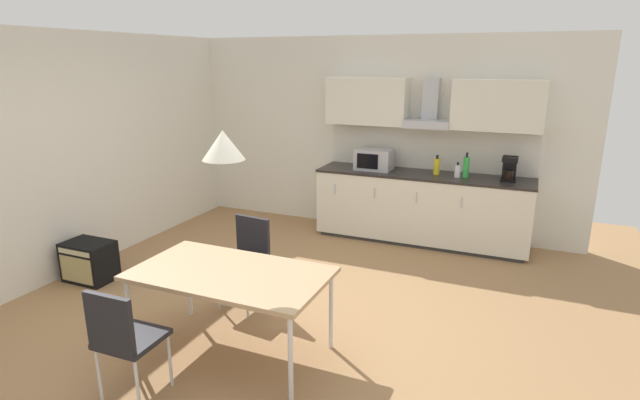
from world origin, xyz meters
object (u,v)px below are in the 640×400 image
bottle_white (458,171)px  guitar_amp (89,261)px  dining_table (230,276)px  chair_far_left (247,253)px  pendant_lamp (223,145)px  chair_near_left (122,334)px  bottle_green (466,167)px  bottle_yellow (437,166)px  microwave (374,159)px  coffee_maker (509,169)px

bottle_white → guitar_amp: size_ratio=0.36×
dining_table → guitar_amp: size_ratio=2.99×
dining_table → guitar_amp: 2.35m
chair_far_left → pendant_lamp: 1.50m
chair_near_left → guitar_amp: (-1.87, 1.41, -0.31)m
bottle_green → guitar_amp: bottle_green is taller
bottle_green → bottle_yellow: (-0.37, 0.03, -0.03)m
microwave → guitar_amp: 3.69m
bottle_white → chair_far_left: 2.94m
bottle_yellow → bottle_green: bearing=-4.9°
guitar_amp → dining_table: bearing=-14.8°
coffee_maker → guitar_amp: (-4.11, -2.69, -0.85)m
pendant_lamp → dining_table: bearing=97.1°
guitar_amp → pendant_lamp: (2.22, -0.59, 1.52)m
bottle_green → chair_far_left: (-1.72, -2.43, -0.53)m
microwave → chair_far_left: (-0.53, -2.43, -0.53)m
bottle_green → bottle_yellow: size_ratio=1.26×
chair_far_left → bottle_green: bearing=54.6°
coffee_maker → chair_near_left: size_ratio=0.34×
microwave → chair_far_left: microwave is taller
microwave → pendant_lamp: 3.32m
guitar_amp → bottle_white: bearing=36.9°
coffee_maker → pendant_lamp: 3.84m
microwave → bottle_white: (1.10, -0.03, -0.06)m
microwave → bottle_green: bottle_green is taller
coffee_maker → dining_table: 3.80m
chair_near_left → dining_table: bearing=66.9°
bottle_white → chair_near_left: size_ratio=0.22×
microwave → bottle_green: size_ratio=1.53×
microwave → bottle_yellow: (0.83, 0.03, -0.03)m
guitar_amp → chair_near_left: bearing=-36.9°
coffee_maker → bottle_yellow: size_ratio=1.20×
chair_far_left → pendant_lamp: size_ratio=2.72×
coffee_maker → bottle_yellow: coffee_maker is taller
bottle_green → bottle_yellow: bearing=175.1°
bottle_white → pendant_lamp: bearing=-111.7°
bottle_white → guitar_amp: bearing=-143.1°
bottle_green → dining_table: (-1.38, -3.25, -0.38)m
guitar_amp → pendant_lamp: pendant_lamp is taller
bottle_yellow → bottle_white: bearing=-11.5°
bottle_green → guitar_amp: bearing=-143.6°
microwave → coffee_maker: (1.70, 0.03, 0.01)m
bottle_white → bottle_yellow: size_ratio=0.75×
guitar_amp → coffee_maker: bearing=33.2°
bottle_yellow → chair_near_left: size_ratio=0.29×
microwave → bottle_white: bearing=-1.4°
microwave → coffee_maker: bearing=0.9°
dining_table → chair_far_left: bearing=112.7°
chair_far_left → guitar_amp: (-1.88, -0.23, -0.31)m
bottle_white → pendant_lamp: size_ratio=0.59×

